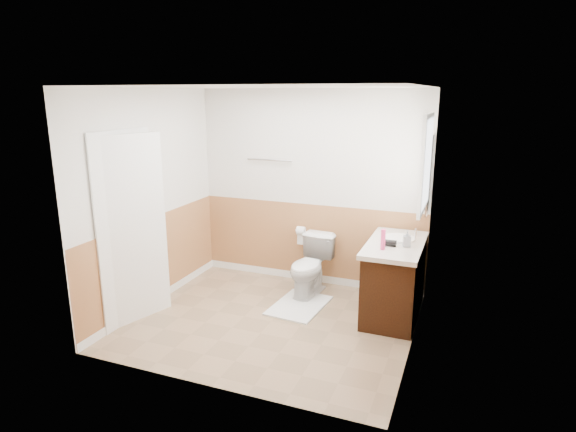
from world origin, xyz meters
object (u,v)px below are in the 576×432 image
at_px(vanity_cabinet, 394,281).
at_px(soap_dispenser, 407,239).
at_px(lotion_bottle, 383,240).
at_px(toilet, 310,266).
at_px(bath_mat, 299,305).

distance_m(vanity_cabinet, soap_dispenser, 0.56).
bearing_deg(lotion_bottle, soap_dispenser, 42.22).
relative_size(toilet, lotion_bottle, 3.32).
bearing_deg(toilet, bath_mat, -84.77).
bearing_deg(soap_dispenser, lotion_bottle, -137.78).
distance_m(toilet, bath_mat, 0.52).
xyz_separation_m(bath_mat, soap_dispenser, (1.18, 0.10, 0.93)).
height_order(bath_mat, vanity_cabinet, vanity_cabinet).
relative_size(vanity_cabinet, lotion_bottle, 5.00).
bearing_deg(bath_mat, soap_dispenser, 5.07).
height_order(toilet, bath_mat, toilet).
xyz_separation_m(vanity_cabinet, soap_dispenser, (0.12, -0.09, 0.54)).
xyz_separation_m(vanity_cabinet, lotion_bottle, (-0.10, -0.29, 0.56)).
bearing_deg(vanity_cabinet, lotion_bottle, -109.21).
xyz_separation_m(toilet, vanity_cabinet, (1.06, -0.19, 0.03)).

